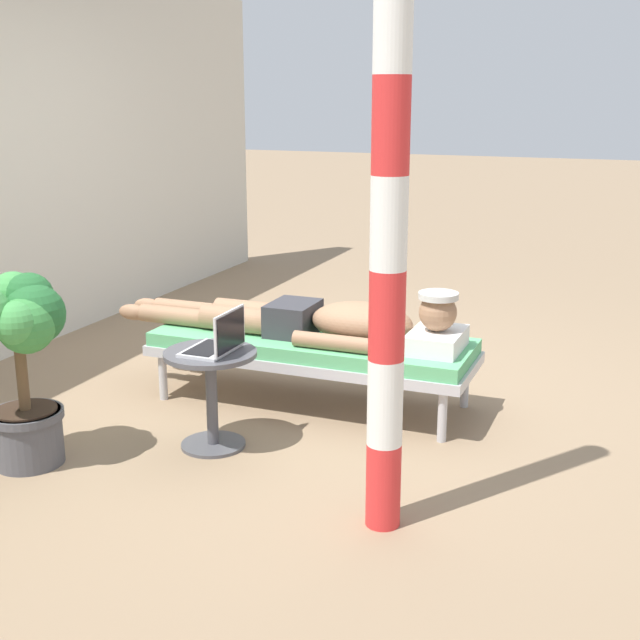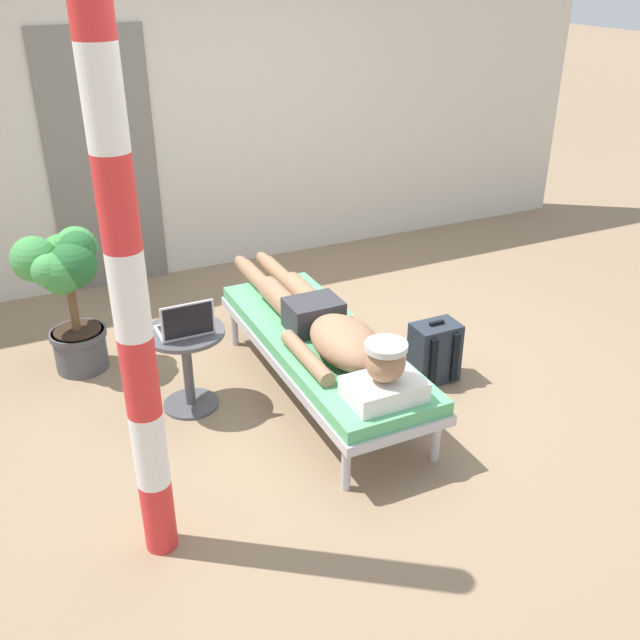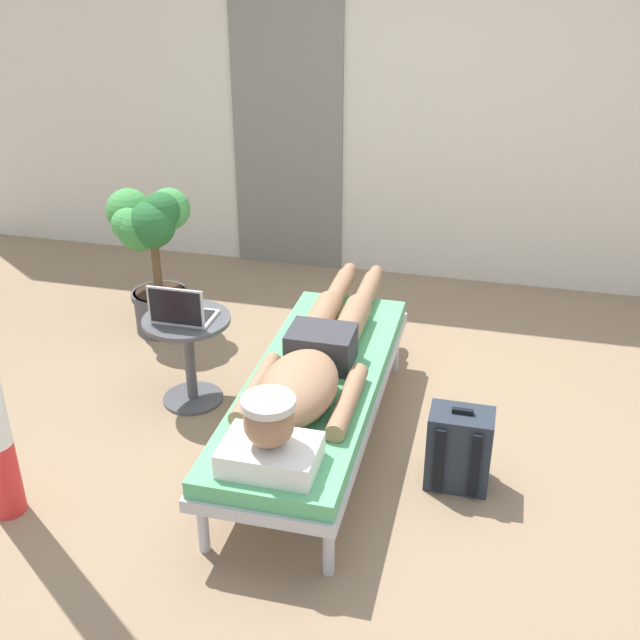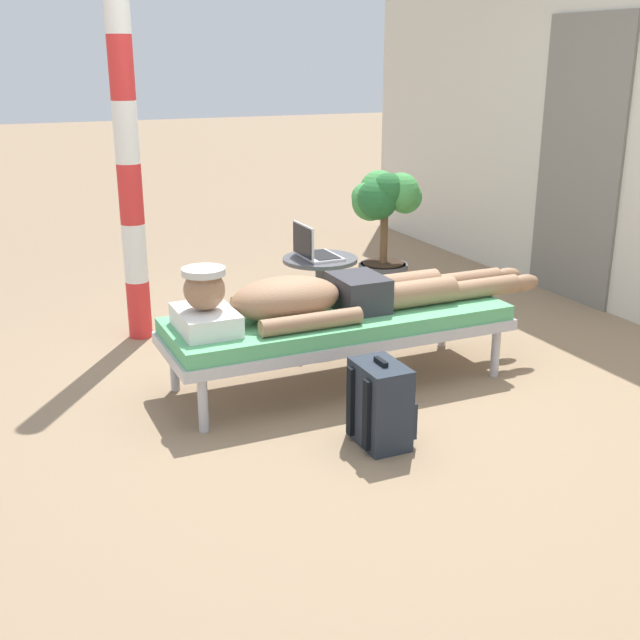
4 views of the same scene
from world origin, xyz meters
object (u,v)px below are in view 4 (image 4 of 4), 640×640
(backpack, at_px, (381,405))
(side_table, at_px, (320,283))
(porch_post, at_px, (126,132))
(lounge_chair, at_px, (339,325))
(person_reclining, at_px, (326,296))
(laptop, at_px, (313,249))
(potted_plant, at_px, (384,215))

(backpack, bearing_deg, side_table, 166.08)
(porch_post, bearing_deg, lounge_chair, 34.05)
(backpack, bearing_deg, porch_post, -160.43)
(backpack, bearing_deg, person_reclining, 175.71)
(lounge_chair, distance_m, backpack, 0.77)
(lounge_chair, xyz_separation_m, laptop, (-0.78, 0.19, 0.24))
(person_reclining, xyz_separation_m, laptop, (-0.78, 0.27, 0.06))
(lounge_chair, relative_size, laptop, 6.20)
(person_reclining, xyz_separation_m, potted_plant, (-1.33, 1.08, 0.12))
(person_reclining, relative_size, side_table, 4.15)
(lounge_chair, xyz_separation_m, porch_post, (-1.24, -0.84, 0.96))
(side_table, xyz_separation_m, backpack, (1.52, -0.38, -0.16))
(person_reclining, distance_m, backpack, 0.81)
(laptop, bearing_deg, side_table, 90.00)
(person_reclining, height_order, side_table, person_reclining)
(side_table, xyz_separation_m, potted_plant, (-0.54, 0.76, 0.29))
(laptop, distance_m, potted_plant, 0.97)
(side_table, distance_m, backpack, 1.58)
(lounge_chair, bearing_deg, laptop, 166.32)
(side_table, bearing_deg, laptop, -90.00)
(laptop, relative_size, potted_plant, 0.32)
(lounge_chair, distance_m, potted_plant, 1.69)
(person_reclining, distance_m, porch_post, 1.66)
(porch_post, bearing_deg, laptop, 65.94)
(side_table, bearing_deg, potted_plant, 125.68)
(side_table, relative_size, potted_plant, 0.54)
(laptop, bearing_deg, backpack, -12.09)
(lounge_chair, height_order, backpack, backpack)
(porch_post, bearing_deg, potted_plant, 92.57)
(lounge_chair, distance_m, side_table, 0.82)
(backpack, relative_size, porch_post, 0.16)
(person_reclining, bearing_deg, potted_plant, 140.90)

